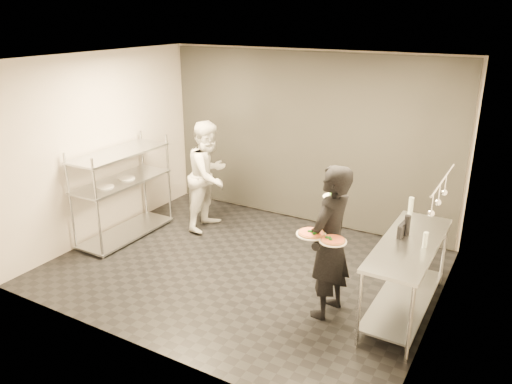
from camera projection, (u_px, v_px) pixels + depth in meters
The scene contains 13 objects.
room_shell at pixel (284, 150), 7.37m from camera, with size 5.00×4.00×2.80m.
pass_rack at pixel (123, 190), 7.62m from camera, with size 0.60×1.60×1.50m.
prep_counter at pixel (407, 265), 5.65m from camera, with size 0.60×1.80×0.92m.
utensil_rail at pixel (440, 193), 5.22m from camera, with size 0.07×1.20×0.31m.
waiter at pixel (330, 242), 5.58m from camera, with size 0.66×0.43×1.81m, color black.
chef at pixel (209, 176), 7.91m from camera, with size 0.85×0.67×1.76m, color white.
pizza_plate_near at pixel (311, 233), 5.39m from camera, with size 0.33×0.33×0.05m.
pizza_plate_far at pixel (333, 240), 5.25m from camera, with size 0.30×0.30×0.05m.
salad_plate at pixel (334, 195), 5.76m from camera, with size 0.27×0.27×0.07m.
pos_monitor at pixel (402, 230), 5.67m from camera, with size 0.04×0.22×0.16m, color black.
bottle_green at pixel (411, 206), 6.25m from camera, with size 0.06×0.06×0.23m, color #98A597.
bottle_clear at pixel (425, 240), 5.40m from camera, with size 0.05×0.05×0.17m, color #98A597.
bottle_dark at pixel (407, 225), 5.68m from camera, with size 0.07×0.07×0.24m, color black.
Camera 1 is at (3.19, -5.21, 3.34)m, focal length 35.00 mm.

